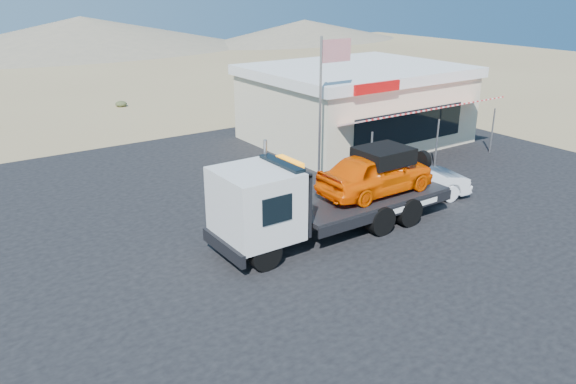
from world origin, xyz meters
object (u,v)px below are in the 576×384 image
at_px(tow_truck, 331,190).
at_px(white_sedan, 412,182).
at_px(jerky_store, 355,103).
at_px(flagpole, 325,94).

xyz_separation_m(tow_truck, white_sedan, (4.42, 0.51, -0.78)).
height_order(jerky_store, flagpole, flagpole).
bearing_deg(jerky_store, tow_truck, -134.55).
distance_m(tow_truck, white_sedan, 4.52).
xyz_separation_m(jerky_store, flagpole, (-5.57, -4.47, 1.77)).
height_order(white_sedan, flagpole, flagpole).
height_order(tow_truck, white_sedan, tow_truck).
bearing_deg(white_sedan, jerky_store, -15.07).
relative_size(white_sedan, jerky_store, 0.44).
bearing_deg(flagpole, tow_truck, -125.24).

